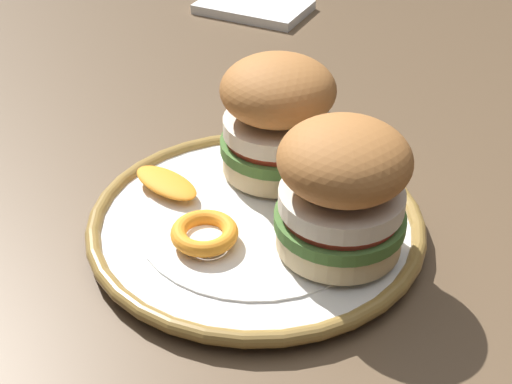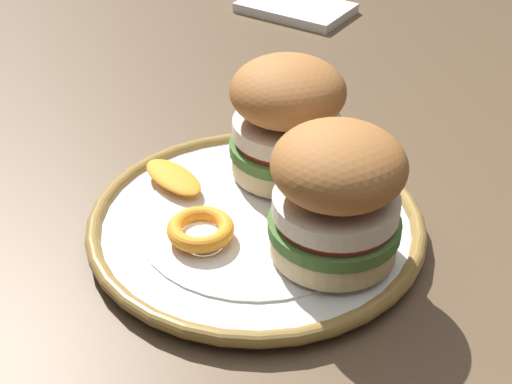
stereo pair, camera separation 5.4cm
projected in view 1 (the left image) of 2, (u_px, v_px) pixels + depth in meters
dining_table at (234, 276)px, 0.70m from camera, size 1.20×0.98×0.75m
dinner_plate at (256, 224)px, 0.58m from camera, size 0.26×0.26×0.02m
sandwich_half_left at (278, 116)px, 0.60m from camera, size 0.12×0.12×0.10m
sandwich_half_right at (342, 188)px, 0.52m from camera, size 0.13×0.13×0.10m
orange_peel_curled at (205, 233)px, 0.55m from camera, size 0.07×0.07×0.01m
orange_peel_strip_long at (166, 183)px, 0.60m from camera, size 0.07×0.07×0.01m
folded_napkin at (254, 7)px, 0.97m from camera, size 0.14×0.16×0.01m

